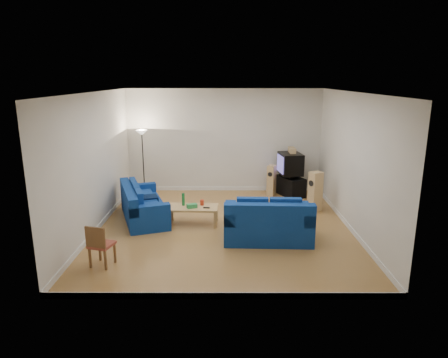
{
  "coord_description": "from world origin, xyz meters",
  "views": [
    {
      "loc": [
        0.02,
        -9.08,
        3.52
      ],
      "look_at": [
        0.0,
        0.4,
        1.1
      ],
      "focal_mm": 32.0,
      "sensor_mm": 36.0,
      "label": 1
    }
  ],
  "objects_px": {
    "television": "(290,164)",
    "sofa_loveseat": "(268,225)",
    "sofa_three_seat": "(142,207)",
    "tv_stand": "(290,186)",
    "coffee_table": "(193,209)"
  },
  "relations": [
    {
      "from": "sofa_three_seat",
      "to": "tv_stand",
      "type": "height_order",
      "value": "sofa_three_seat"
    },
    {
      "from": "coffee_table",
      "to": "sofa_loveseat",
      "type": "bearing_deg",
      "value": -30.53
    },
    {
      "from": "sofa_three_seat",
      "to": "tv_stand",
      "type": "xyz_separation_m",
      "value": [
        4.14,
        2.11,
        -0.03
      ]
    },
    {
      "from": "coffee_table",
      "to": "sofa_three_seat",
      "type": "bearing_deg",
      "value": 164.53
    },
    {
      "from": "sofa_three_seat",
      "to": "tv_stand",
      "type": "relative_size",
      "value": 2.54
    },
    {
      "from": "sofa_loveseat",
      "to": "television",
      "type": "xyz_separation_m",
      "value": [
        1.01,
        3.47,
        0.64
      ]
    },
    {
      "from": "television",
      "to": "sofa_three_seat",
      "type": "bearing_deg",
      "value": -70.98
    },
    {
      "from": "sofa_loveseat",
      "to": "coffee_table",
      "type": "distance_m",
      "value": 2.02
    },
    {
      "from": "tv_stand",
      "to": "sofa_loveseat",
      "type": "bearing_deg",
      "value": -41.9
    },
    {
      "from": "television",
      "to": "coffee_table",
      "type": "bearing_deg",
      "value": -56.24
    },
    {
      "from": "television",
      "to": "sofa_loveseat",
      "type": "bearing_deg",
      "value": -24.12
    },
    {
      "from": "sofa_three_seat",
      "to": "coffee_table",
      "type": "xyz_separation_m",
      "value": [
        1.34,
        -0.37,
        0.08
      ]
    },
    {
      "from": "coffee_table",
      "to": "tv_stand",
      "type": "height_order",
      "value": "tv_stand"
    },
    {
      "from": "sofa_loveseat",
      "to": "tv_stand",
      "type": "distance_m",
      "value": 3.67
    },
    {
      "from": "sofa_three_seat",
      "to": "television",
      "type": "xyz_separation_m",
      "value": [
        4.09,
        2.07,
        0.69
      ]
    }
  ]
}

